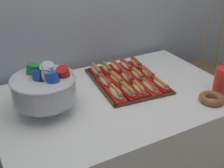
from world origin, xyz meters
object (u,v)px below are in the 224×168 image
Objects in this scene: hot_dog_2 at (139,89)px; hot_dog_12 at (117,67)px; hot_dog_14 at (136,64)px; hot_dog_13 at (127,66)px; hot_dog_0 at (116,93)px; hot_dog_5 at (106,81)px; hot_dog_10 at (97,71)px; hot_dog_11 at (107,69)px; serving_tray at (127,81)px; floor_vase at (203,102)px; hot_dog_7 at (127,77)px; hot_dog_8 at (137,75)px; donut at (212,98)px; punch_bowl at (45,87)px; hot_dog_3 at (150,87)px; hot_dog_6 at (116,79)px; buffet_table at (117,142)px; hot_dog_9 at (147,73)px; cup_stack at (222,80)px; hot_dog_4 at (160,84)px; hot_dog_1 at (128,91)px.

hot_dog_12 reaches higher than hot_dog_2.
hot_dog_2 is 0.36m from hot_dog_14.
hot_dog_0 is at bearing -129.72° from hot_dog_13.
hot_dog_0 is 1.12× the size of hot_dog_5.
hot_dog_11 is at bearing -5.43° from hot_dog_10.
hot_dog_5 reaches higher than serving_tray.
floor_vase is 1.03m from hot_dog_2.
hot_dog_8 is (0.07, -0.01, -0.00)m from hot_dog_7.
hot_dog_13 is 0.63m from donut.
punch_bowl is (-0.72, -0.23, 0.11)m from hot_dog_14.
hot_dog_6 is (-0.13, 0.18, 0.00)m from hot_dog_3.
hot_dog_2 reaches higher than donut.
punch_bowl is (-0.41, 0.04, 0.50)m from buffet_table.
donut is at bearing -49.79° from hot_dog_6.
hot_dog_2 is at bearing -108.24° from hot_dog_13.
hot_dog_0 is at bearing -95.43° from hot_dog_5.
hot_dog_6 is at bearing 174.57° from hot_dog_8.
serving_tray is 0.18m from hot_dog_11.
hot_dog_3 is 0.18m from hot_dog_9.
hot_dog_9 reaches higher than buffet_table.
cup_stack is (0.45, -0.22, 0.05)m from hot_dog_2.
hot_dog_11 is (0.08, 0.29, 0.40)m from buffet_table.
hot_dog_10 reaches higher than hot_dog_4.
hot_dog_13 is at bearing 109.01° from hot_dog_9.
punch_bowl is at bearing 174.26° from buffet_table.
hot_dog_6 reaches higher than hot_dog_9.
hot_dog_12 is at bearing 175.81° from floor_vase.
hot_dog_13 is (0.09, 0.16, -0.00)m from hot_dog_7.
hot_dog_8 is (0.22, -0.02, 0.00)m from hot_dog_5.
serving_tray is at bearing -5.43° from hot_dog_6.
floor_vase reaches higher than hot_dog_9.
hot_dog_3 is 0.34m from hot_dog_12.
hot_dog_2 is 0.17m from hot_dog_7.
punch_bowl is at bearing -156.98° from hot_dog_12.
hot_dog_3 is 1.06× the size of hot_dog_12.
hot_dog_11 is (0.03, 0.33, -0.00)m from hot_dog_1.
buffet_table is 0.42m from hot_dog_2.
hot_dog_4 is 0.99× the size of hot_dog_7.
serving_tray is at bearing 174.57° from hot_dog_9.
hot_dog_2 is at bearing -70.99° from hot_dog_10.
hot_dog_0 is at bearing 148.22° from donut.
hot_dog_6 reaches higher than hot_dog_5.
hot_dog_7 is 1.01× the size of hot_dog_11.
punch_bowl is at bearing -171.92° from serving_tray.
floor_vase reaches higher than hot_dog_4.
punch_bowl is (-0.63, -0.07, 0.11)m from hot_dog_8.
cup_stack reaches higher than hot_dog_6.
hot_dog_14 is at bearing -5.43° from hot_dog_13.
hot_dog_3 is 0.28m from hot_dog_5.
hot_dog_3 is at bearing -70.99° from serving_tray.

